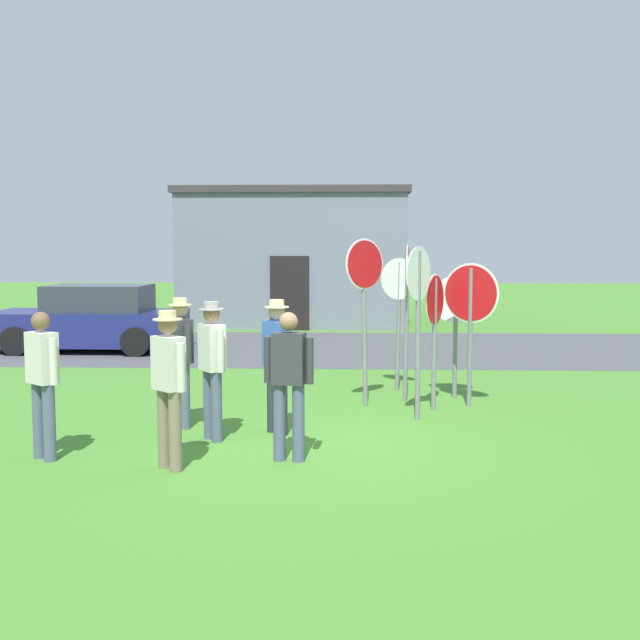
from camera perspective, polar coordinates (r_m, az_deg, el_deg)
The scene contains 17 objects.
ground_plane at distance 9.88m, azimuth -1.60°, elevation -8.86°, with size 80.00×80.00×0.00m, color #47842D.
street_asphalt at distance 18.77m, azimuth 0.32°, elevation -1.99°, with size 60.00×6.40×0.01m, color #4C4C51.
building_background at distance 25.10m, azimuth -1.70°, elevation 4.57°, with size 6.80×5.58×4.07m.
parked_car_on_street at distance 18.94m, azimuth -16.06°, elevation -0.05°, with size 4.31×2.04×1.51m.
stop_sign_leaning_right at distance 12.73m, azimuth 9.69°, elevation 0.35°, with size 0.75×0.16×1.95m.
stop_sign_rear_left at distance 12.35m, azimuth 6.24°, elevation 1.86°, with size 0.10×0.79×2.44m.
stop_sign_tallest at distance 13.28m, azimuth 5.67°, elevation 1.34°, with size 0.59×0.41×2.21m.
stop_sign_rear_right at distance 12.07m, azimuth 10.73°, elevation 0.83°, with size 0.76×0.49×2.16m.
stop_sign_leaning_left at distance 11.02m, azimuth 7.05°, elevation 1.28°, with size 0.39×0.66×2.41m.
stop_sign_far_back at distance 11.73m, azimuth 8.22°, elevation 0.16°, with size 0.33×0.70×2.01m.
stop_sign_nearest at distance 11.94m, azimuth 3.21°, elevation 2.03°, with size 0.58×0.55×2.53m.
person_on_left at distance 10.24m, azimuth -3.10°, elevation -2.75°, with size 0.40×0.45×1.74m.
person_near_signs at distance 8.74m, azimuth -10.79°, elevation -4.26°, with size 0.43×0.43×1.74m.
person_in_blue at distance 9.97m, azimuth -7.73°, elevation -3.01°, with size 0.39×0.48×1.74m.
person_in_teal at distance 10.73m, azimuth -9.94°, elevation -2.44°, with size 0.39×0.48×1.74m.
person_holding_notes at distance 9.53m, azimuth -19.25°, elevation -3.87°, with size 0.47×0.40×1.69m.
person_with_sunhat at distance 8.94m, azimuth -2.25°, elevation -4.16°, with size 0.56×0.27×1.69m.
Camera 1 is at (0.67, -9.55, 2.45)m, focal length 44.68 mm.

